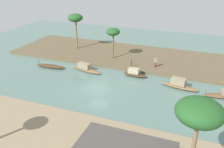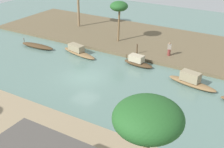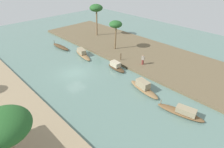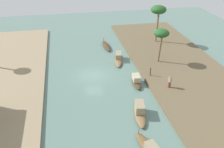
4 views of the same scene
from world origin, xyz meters
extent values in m
plane|color=slate|center=(0.00, 0.00, 0.00)|extent=(66.89, 66.89, 0.00)
cube|color=brown|center=(0.00, -12.82, 0.18)|extent=(41.25, 12.46, 0.36)
ellipsoid|color=#47331E|center=(9.81, -3.62, 0.26)|extent=(4.92, 1.23, 0.53)
cylinder|color=#47331E|center=(11.95, -3.50, 0.73)|extent=(0.07, 0.07, 0.52)
ellipsoid|color=brown|center=(3.96, -4.50, 0.20)|extent=(5.37, 2.20, 0.41)
cube|color=gray|center=(4.44, -4.61, 0.78)|extent=(2.17, 1.30, 0.75)
ellipsoid|color=#47331E|center=(-3.48, -5.30, 0.24)|extent=(3.58, 1.33, 0.48)
cube|color=tan|center=(-3.24, -5.32, 0.83)|extent=(1.65, 1.04, 0.71)
cylinder|color=#47331E|center=(-1.94, -5.43, 0.70)|extent=(0.07, 0.07, 0.54)
ellipsoid|color=brown|center=(-9.95, -3.82, 0.23)|extent=(5.07, 2.00, 0.47)
cube|color=gray|center=(-9.70, -3.86, 0.92)|extent=(1.99, 1.26, 0.90)
cylinder|color=brown|center=(-5.57, -8.98, 0.75)|extent=(0.43, 0.43, 0.76)
cube|color=gray|center=(-5.57, -8.98, 1.43)|extent=(0.47, 0.34, 0.60)
sphere|color=#9E7556|center=(-5.57, -8.98, 1.83)|extent=(0.21, 0.21, 0.21)
cylinder|color=#4C3823|center=(-2.14, -7.62, 0.94)|extent=(0.14, 0.14, 1.16)
cylinder|color=brown|center=(1.90, -10.38, 2.39)|extent=(0.25, 0.50, 4.06)
ellipsoid|color=#235623|center=(1.90, -10.38, 4.87)|extent=(2.26, 2.26, 1.24)
cylinder|color=#7F6647|center=(10.09, -12.82, 2.96)|extent=(0.33, 0.49, 5.20)
ellipsoid|color=#235623|center=(-12.33, 12.16, 6.57)|extent=(3.05, 3.05, 1.68)
camera|label=1|loc=(-11.84, 25.91, 14.83)|focal=39.07mm
camera|label=2|loc=(-16.34, 21.78, 13.71)|focal=47.95mm
camera|label=3|loc=(-21.99, 13.21, 14.27)|focal=31.35mm
camera|label=4|loc=(-31.49, 3.50, 17.33)|focal=41.22mm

